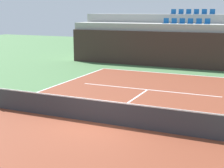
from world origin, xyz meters
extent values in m
plane|color=#477042|center=(0.00, 0.00, 0.00)|extent=(80.00, 80.00, 0.00)
cube|color=brown|center=(0.00, 0.00, 0.01)|extent=(11.00, 24.00, 0.01)
cube|color=white|center=(0.00, 11.95, 0.01)|extent=(11.00, 0.10, 0.00)
cube|color=white|center=(0.00, 6.40, 0.01)|extent=(8.26, 0.10, 0.00)
cube|color=white|center=(0.00, 3.20, 0.01)|extent=(0.10, 6.40, 0.00)
cube|color=#33231E|center=(0.00, 14.68, 1.42)|extent=(19.40, 0.30, 2.84)
cube|color=#9E9E99|center=(0.00, 16.03, 1.72)|extent=(19.40, 2.40, 3.44)
cube|color=#9E9E99|center=(0.00, 18.43, 2.09)|extent=(19.40, 2.40, 4.18)
cube|color=#145193|center=(-1.69, 16.03, 3.46)|extent=(0.44, 0.44, 0.04)
cube|color=#145193|center=(-1.69, 16.23, 3.68)|extent=(0.44, 0.04, 0.40)
cube|color=#145193|center=(-1.01, 16.03, 3.46)|extent=(0.44, 0.44, 0.04)
cube|color=#145193|center=(-1.01, 16.23, 3.68)|extent=(0.44, 0.04, 0.40)
cube|color=#145193|center=(-0.34, 16.03, 3.46)|extent=(0.44, 0.44, 0.04)
cube|color=#145193|center=(-0.34, 16.23, 3.68)|extent=(0.44, 0.04, 0.40)
cube|color=#145193|center=(0.34, 16.03, 3.46)|extent=(0.44, 0.44, 0.04)
cube|color=#145193|center=(0.34, 16.23, 3.68)|extent=(0.44, 0.04, 0.40)
cube|color=#145193|center=(1.01, 16.03, 3.46)|extent=(0.44, 0.44, 0.04)
cube|color=#145193|center=(1.01, 16.23, 3.68)|extent=(0.44, 0.04, 0.40)
cube|color=#145193|center=(1.69, 16.03, 3.46)|extent=(0.44, 0.44, 0.04)
cube|color=#145193|center=(1.69, 16.23, 3.68)|extent=(0.44, 0.04, 0.40)
cube|color=#145193|center=(-1.69, 18.43, 4.20)|extent=(0.44, 0.44, 0.04)
cube|color=#145193|center=(-1.69, 18.63, 4.42)|extent=(0.44, 0.04, 0.40)
cube|color=#145193|center=(-1.01, 18.43, 4.20)|extent=(0.44, 0.44, 0.04)
cube|color=#145193|center=(-1.01, 18.63, 4.42)|extent=(0.44, 0.04, 0.40)
cube|color=#145193|center=(-0.34, 18.43, 4.20)|extent=(0.44, 0.44, 0.04)
cube|color=#145193|center=(-0.34, 18.63, 4.42)|extent=(0.44, 0.04, 0.40)
cube|color=#145193|center=(0.34, 18.43, 4.20)|extent=(0.44, 0.44, 0.04)
cube|color=#145193|center=(0.34, 18.63, 4.42)|extent=(0.44, 0.04, 0.40)
cube|color=#145193|center=(1.01, 18.43, 4.20)|extent=(0.44, 0.44, 0.04)
cube|color=#145193|center=(1.01, 18.63, 4.42)|extent=(0.44, 0.04, 0.40)
cube|color=#145193|center=(1.69, 18.43, 4.20)|extent=(0.44, 0.44, 0.04)
cube|color=#145193|center=(1.69, 18.63, 4.42)|extent=(0.44, 0.04, 0.40)
cube|color=#333338|center=(0.00, 0.00, 0.47)|extent=(10.90, 0.02, 0.92)
cube|color=white|center=(0.00, 0.00, 0.96)|extent=(10.90, 0.04, 0.05)
camera|label=1|loc=(5.83, -11.61, 4.46)|focal=53.73mm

